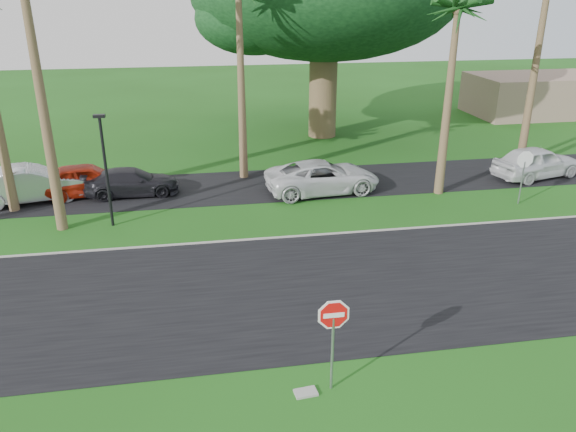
% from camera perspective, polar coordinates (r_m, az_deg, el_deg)
% --- Properties ---
extents(ground, '(120.00, 120.00, 0.00)m').
position_cam_1_polar(ground, '(16.80, 0.22, -10.85)').
color(ground, '#194711').
rests_on(ground, ground).
extents(road, '(120.00, 8.00, 0.02)m').
position_cam_1_polar(road, '(18.48, -0.85, -7.49)').
color(road, black).
rests_on(road, ground).
extents(parking_strip, '(120.00, 5.00, 0.02)m').
position_cam_1_polar(parking_strip, '(28.02, -4.19, 3.04)').
color(parking_strip, black).
rests_on(parking_strip, ground).
extents(curb, '(120.00, 0.12, 0.06)m').
position_cam_1_polar(curb, '(22.05, -2.49, -2.31)').
color(curb, gray).
rests_on(curb, ground).
extents(stop_sign_near, '(1.05, 0.07, 2.62)m').
position_cam_1_polar(stop_sign_near, '(13.46, 4.61, -11.14)').
color(stop_sign_near, gray).
rests_on(stop_sign_near, ground).
extents(stop_sign_far, '(1.05, 0.07, 2.62)m').
position_cam_1_polar(stop_sign_far, '(27.23, 22.86, 4.66)').
color(stop_sign_far, gray).
rests_on(stop_sign_far, ground).
extents(palm_right_near, '(5.00, 5.00, 9.50)m').
position_cam_1_polar(palm_right_near, '(26.49, 16.84, 19.20)').
color(palm_right_near, brown).
rests_on(palm_right_near, ground).
extents(streetlight_right, '(0.45, 0.25, 4.64)m').
position_cam_1_polar(streetlight_right, '(23.57, -18.07, 5.04)').
color(streetlight_right, black).
rests_on(streetlight_right, ground).
extents(building_far, '(10.00, 6.00, 3.00)m').
position_cam_1_polar(building_far, '(48.45, 24.01, 11.19)').
color(building_far, gray).
rests_on(building_far, ground).
extents(car_silver, '(5.28, 2.83, 1.65)m').
position_cam_1_polar(car_silver, '(28.24, -24.65, 2.93)').
color(car_silver, '#ADB0B4').
rests_on(car_silver, ground).
extents(car_red, '(4.80, 2.63, 1.55)m').
position_cam_1_polar(car_red, '(28.13, -19.78, 3.49)').
color(car_red, '#A6210D').
rests_on(car_red, ground).
extents(car_dark, '(4.46, 1.96, 1.27)m').
position_cam_1_polar(car_dark, '(27.57, -15.59, 3.32)').
color(car_dark, black).
rests_on(car_dark, ground).
extents(car_minivan, '(5.69, 3.06, 1.52)m').
position_cam_1_polar(car_minivan, '(26.95, 3.54, 3.96)').
color(car_minivan, silver).
rests_on(car_minivan, ground).
extents(car_pickup, '(5.14, 3.06, 1.64)m').
position_cam_1_polar(car_pickup, '(31.77, 23.94, 5.02)').
color(car_pickup, silver).
rests_on(car_pickup, ground).
extents(utility_slab, '(0.58, 0.41, 0.06)m').
position_cam_1_polar(utility_slab, '(14.29, 1.82, -17.49)').
color(utility_slab, gray).
rests_on(utility_slab, ground).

